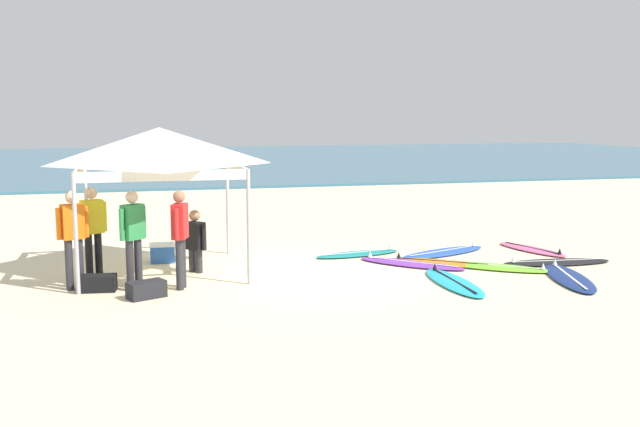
# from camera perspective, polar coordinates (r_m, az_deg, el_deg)

# --- Properties ---
(ground_plane) EXTENTS (80.00, 80.00, 0.00)m
(ground_plane) POSITION_cam_1_polar(r_m,az_deg,el_deg) (13.50, -1.26, -4.84)
(ground_plane) COLOR beige
(sea) EXTENTS (80.00, 36.00, 0.10)m
(sea) POSITION_cam_1_polar(r_m,az_deg,el_deg) (46.61, -10.91, 4.21)
(sea) COLOR #386B84
(sea) RESTS_ON ground
(canopy_tent) EXTENTS (3.01, 3.01, 2.75)m
(canopy_tent) POSITION_cam_1_polar(r_m,az_deg,el_deg) (13.72, -12.77, 5.24)
(canopy_tent) COLOR #B7B7BC
(canopy_tent) RESTS_ON ground
(surfboard_teal) EXTENTS (2.02, 0.88, 0.19)m
(surfboard_teal) POSITION_cam_1_polar(r_m,az_deg,el_deg) (15.23, 3.09, -3.23)
(surfboard_teal) COLOR #19847F
(surfboard_teal) RESTS_ON ground
(surfboard_blue) EXTENTS (2.42, 1.46, 0.19)m
(surfboard_blue) POSITION_cam_1_polar(r_m,az_deg,el_deg) (15.61, 9.88, -3.07)
(surfboard_blue) COLOR blue
(surfboard_blue) RESTS_ON ground
(surfboard_purple) EXTENTS (2.02, 2.01, 0.19)m
(surfboard_purple) POSITION_cam_1_polar(r_m,az_deg,el_deg) (14.35, 7.32, -3.99)
(surfboard_purple) COLOR purple
(surfboard_purple) RESTS_ON ground
(surfboard_black) EXTENTS (2.32, 0.80, 0.19)m
(surfboard_black) POSITION_cam_1_polar(r_m,az_deg,el_deg) (15.12, 18.42, -3.72)
(surfboard_black) COLOR black
(surfboard_black) RESTS_ON ground
(surfboard_pink) EXTENTS (0.98, 1.97, 0.19)m
(surfboard_pink) POSITION_cam_1_polar(r_m,az_deg,el_deg) (16.38, 16.66, -2.77)
(surfboard_pink) COLOR pink
(surfboard_pink) RESTS_ON ground
(surfboard_cyan) EXTENTS (0.69, 2.26, 0.19)m
(surfboard_cyan) POSITION_cam_1_polar(r_m,az_deg,el_deg) (12.88, 10.67, -5.44)
(surfboard_cyan) COLOR #23B2CC
(surfboard_cyan) RESTS_ON ground
(surfboard_navy) EXTENTS (1.32, 2.44, 0.19)m
(surfboard_navy) POSITION_cam_1_polar(r_m,az_deg,el_deg) (13.78, 19.35, -4.88)
(surfboard_navy) COLOR navy
(surfboard_navy) RESTS_ON ground
(surfboard_lime) EXTENTS (2.13, 1.86, 0.19)m
(surfboard_lime) POSITION_cam_1_polar(r_m,az_deg,el_deg) (14.33, 13.84, -4.17)
(surfboard_lime) COLOR #7AD12D
(surfboard_lime) RESTS_ON ground
(surfboard_orange) EXTENTS (2.10, 1.75, 0.19)m
(surfboard_orange) POSITION_cam_1_polar(r_m,az_deg,el_deg) (14.51, 9.69, -3.90)
(surfboard_orange) COLOR orange
(surfboard_orange) RESTS_ON ground
(person_yellow) EXTENTS (0.50, 0.36, 1.71)m
(person_yellow) POSITION_cam_1_polar(r_m,az_deg,el_deg) (13.34, -17.78, -1.06)
(person_yellow) COLOR black
(person_yellow) RESTS_ON ground
(person_green) EXTENTS (0.44, 0.40, 1.71)m
(person_green) POSITION_cam_1_polar(r_m,az_deg,el_deg) (12.50, -14.76, -1.52)
(person_green) COLOR #2D2D33
(person_green) RESTS_ON ground
(person_orange) EXTENTS (0.52, 0.33, 1.71)m
(person_orange) POSITION_cam_1_polar(r_m,az_deg,el_deg) (12.84, -19.20, -1.46)
(person_orange) COLOR #2D2D33
(person_orange) RESTS_ON ground
(person_red) EXTENTS (0.32, 0.53, 1.71)m
(person_red) POSITION_cam_1_polar(r_m,az_deg,el_deg) (12.40, -11.16, -1.49)
(person_red) COLOR #2D2D33
(person_red) RESTS_ON ground
(person_black) EXTENTS (0.40, 0.43, 1.20)m
(person_black) POSITION_cam_1_polar(r_m,az_deg,el_deg) (13.69, -9.99, -1.98)
(person_black) COLOR #2D2D33
(person_black) RESTS_ON ground
(gear_bag_near_tent) EXTENTS (0.63, 0.39, 0.28)m
(gear_bag_near_tent) POSITION_cam_1_polar(r_m,az_deg,el_deg) (12.73, -17.38, -5.35)
(gear_bag_near_tent) COLOR black
(gear_bag_near_tent) RESTS_ON ground
(gear_bag_by_pole) EXTENTS (0.68, 0.54, 0.28)m
(gear_bag_by_pole) POSITION_cam_1_polar(r_m,az_deg,el_deg) (12.06, -13.75, -5.95)
(gear_bag_by_pole) COLOR #232328
(gear_bag_by_pole) RESTS_ON ground
(cooler_box) EXTENTS (0.50, 0.36, 0.39)m
(cooler_box) POSITION_cam_1_polar(r_m,az_deg,el_deg) (14.82, -12.53, -3.10)
(cooler_box) COLOR #2D60B7
(cooler_box) RESTS_ON ground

